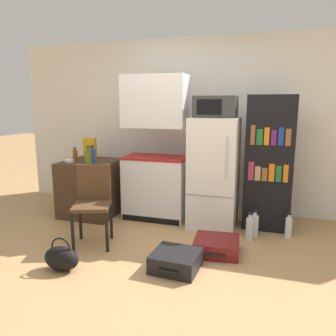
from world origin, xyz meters
TOP-DOWN VIEW (x-y plane):
  - ground_plane at (0.00, 0.00)m, footprint 24.00×24.00m
  - wall_back at (0.20, 2.00)m, footprint 6.40×0.10m
  - side_table at (-1.46, 1.21)m, footprint 0.75×0.78m
  - kitchen_hutch at (-0.52, 1.35)m, footprint 0.88×0.51m
  - refrigerator at (0.31, 1.29)m, footprint 0.60×0.65m
  - microwave at (0.31, 1.29)m, footprint 0.52×0.43m
  - bookshelf at (0.98, 1.41)m, footprint 0.58×0.38m
  - bottle_blue_soda at (-1.31, 1.03)m, footprint 0.08×0.08m
  - bottle_amber_beer at (-1.75, 1.28)m, footprint 0.07×0.07m
  - bottle_olive_oil at (-1.31, 0.91)m, footprint 0.08×0.08m
  - bowl at (-1.69, 1.03)m, footprint 0.13×0.13m
  - cereal_box at (-1.60, 1.44)m, footprint 0.19×0.07m
  - chair at (-0.92, 0.32)m, footprint 0.51×0.51m
  - suitcase_large_flat at (0.49, 0.46)m, footprint 0.51×0.48m
  - suitcase_small_flat at (0.17, -0.01)m, footprint 0.47×0.47m
  - handbag at (-0.89, -0.37)m, footprint 0.36×0.20m
  - water_bottle_front at (0.81, 0.93)m, footprint 0.09×0.09m
  - water_bottle_middle at (0.86, 1.07)m, footprint 0.09×0.09m
  - water_bottle_back at (1.25, 1.14)m, footprint 0.08×0.08m

SIDE VIEW (x-z plane):
  - ground_plane at x=0.00m, z-range 0.00..0.00m
  - suitcase_large_flat at x=0.49m, z-range 0.00..0.16m
  - suitcase_small_flat at x=0.17m, z-range 0.00..0.17m
  - handbag at x=-0.89m, z-range -0.04..0.29m
  - water_bottle_back at x=1.25m, z-range -0.02..0.29m
  - water_bottle_middle at x=0.86m, z-range -0.03..0.30m
  - water_bottle_front at x=0.81m, z-range -0.03..0.31m
  - side_table at x=-1.46m, z-range 0.00..0.79m
  - chair at x=-0.92m, z-range 0.09..1.00m
  - refrigerator at x=0.31m, z-range 0.00..1.42m
  - bowl at x=-1.69m, z-range 0.79..0.82m
  - bookshelf at x=0.98m, z-range 0.00..1.70m
  - bottle_amber_beer at x=-1.75m, z-range 0.78..0.95m
  - bottle_blue_soda at x=-1.31m, z-range 0.77..1.02m
  - bottle_olive_oil at x=-1.31m, z-range 0.77..1.02m
  - kitchen_hutch at x=-0.52m, z-range -0.07..1.89m
  - cereal_box at x=-1.60m, z-range 0.79..1.09m
  - wall_back at x=0.20m, z-range 0.00..2.54m
  - microwave at x=0.31m, z-range 1.42..1.69m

